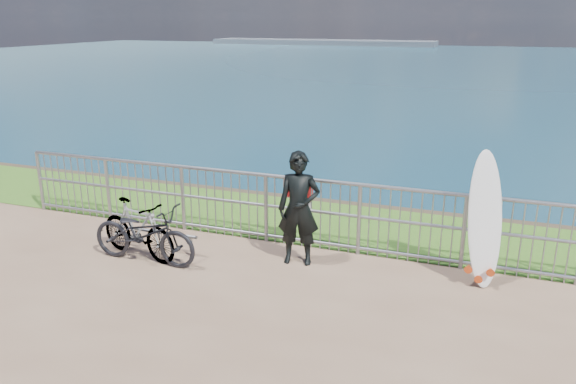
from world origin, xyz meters
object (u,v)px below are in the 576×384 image
at_px(bicycle_near, 144,234).
at_px(surfer, 299,209).
at_px(surfboard, 484,225).
at_px(bicycle_far, 138,229).

bearing_deg(bicycle_near, surfer, -69.82).
bearing_deg(surfboard, bicycle_near, -168.14).
xyz_separation_m(surfer, bicycle_far, (-2.30, -0.64, -0.38)).
bearing_deg(surfboard, bicycle_far, -169.93).
bearing_deg(bicycle_near, bicycle_far, 57.92).
relative_size(surfer, bicycle_far, 1.12).
relative_size(surfer, bicycle_near, 0.99).
bearing_deg(bicycle_far, surfer, -60.84).
height_order(surfboard, bicycle_far, surfboard).
height_order(surfer, bicycle_near, surfer).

